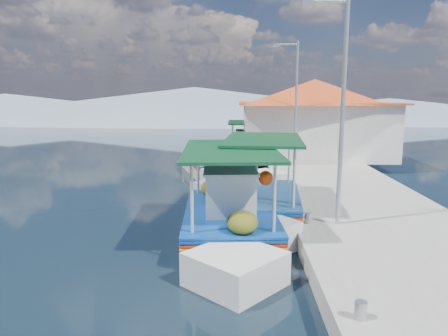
{
  "coord_description": "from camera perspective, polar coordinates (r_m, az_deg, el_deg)",
  "views": [
    {
      "loc": [
        1.84,
        -9.15,
        4.02
      ],
      "look_at": [
        1.31,
        6.21,
        1.3
      ],
      "focal_mm": 33.24,
      "sensor_mm": 36.0,
      "label": 1
    }
  ],
  "objects": [
    {
      "name": "ground",
      "position": [
        10.16,
        -8.87,
        -13.4
      ],
      "size": [
        160.0,
        160.0,
        0.0
      ],
      "primitive_type": "plane",
      "color": "black",
      "rests_on": "ground"
    },
    {
      "name": "harbor_building",
      "position": [
        24.57,
        12.26,
        6.91
      ],
      "size": [
        10.49,
        10.49,
        4.4
      ],
      "color": "white",
      "rests_on": "quay"
    },
    {
      "name": "lamp_post_far",
      "position": [
        20.33,
        9.63,
        9.42
      ],
      "size": [
        1.21,
        0.14,
        6.0
      ],
      "color": "#A5A8AD",
      "rests_on": "quay"
    },
    {
      "name": "main_caique",
      "position": [
        11.97,
        0.84,
        -6.85
      ],
      "size": [
        2.82,
        8.59,
        2.83
      ],
      "rotation": [
        0.0,
        0.0,
        -0.06
      ],
      "color": "silver",
      "rests_on": "ground"
    },
    {
      "name": "caique_blue_hull",
      "position": [
        21.38,
        -2.16,
        0.02
      ],
      "size": [
        3.11,
        6.02,
        1.12
      ],
      "rotation": [
        0.0,
        0.0,
        -0.31
      ],
      "color": "silver",
      "rests_on": "ground"
    },
    {
      "name": "mountain_ridge",
      "position": [
        65.35,
        6.15,
        8.25
      ],
      "size": [
        171.4,
        96.0,
        5.5
      ],
      "color": "gray",
      "rests_on": "ground"
    },
    {
      "name": "lamp_post_near",
      "position": [
        11.47,
        15.61,
        8.82
      ],
      "size": [
        1.21,
        0.14,
        6.0
      ],
      "color": "#A5A8AD",
      "rests_on": "quay"
    },
    {
      "name": "quay",
      "position": [
        16.13,
        16.52,
        -3.9
      ],
      "size": [
        5.0,
        44.0,
        0.5
      ],
      "primitive_type": "cube",
      "color": "#98958E",
      "rests_on": "ground"
    },
    {
      "name": "caique_green_canopy",
      "position": [
        13.86,
        5.23,
        -4.99
      ],
      "size": [
        2.74,
        7.85,
        2.94
      ],
      "rotation": [
        0.0,
        0.0,
        0.08
      ],
      "color": "silver",
      "rests_on": "ground"
    },
    {
      "name": "caique_far",
      "position": [
        26.44,
        3.01,
        2.34
      ],
      "size": [
        2.25,
        7.43,
        2.6
      ],
      "rotation": [
        0.0,
        0.0,
        -0.01
      ],
      "color": "silver",
      "rests_on": "ground"
    },
    {
      "name": "bollards",
      "position": [
        14.92,
        9.47,
        -3.16
      ],
      "size": [
        0.2,
        17.2,
        0.3
      ],
      "color": "#A5A8AD",
      "rests_on": "quay"
    }
  ]
}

